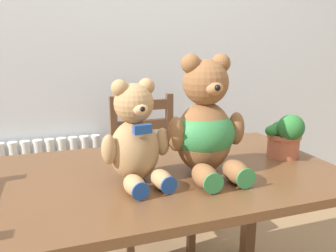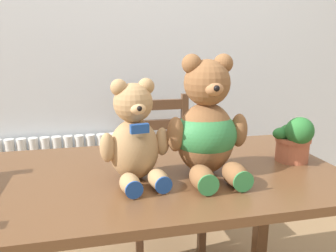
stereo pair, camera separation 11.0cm
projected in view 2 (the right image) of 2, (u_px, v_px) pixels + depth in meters
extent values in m
cube|color=silver|center=(127.00, 22.00, 2.07)|extent=(8.00, 0.04, 2.60)
cylinder|color=silver|center=(2.00, 185.00, 2.06)|extent=(0.06, 0.06, 0.59)
cylinder|color=silver|center=(14.00, 184.00, 2.08)|extent=(0.06, 0.06, 0.59)
cylinder|color=silver|center=(26.00, 183.00, 2.09)|extent=(0.06, 0.06, 0.59)
cylinder|color=silver|center=(37.00, 182.00, 2.11)|extent=(0.06, 0.06, 0.59)
cylinder|color=silver|center=(49.00, 181.00, 2.12)|extent=(0.06, 0.06, 0.59)
cylinder|color=silver|center=(60.00, 180.00, 2.14)|extent=(0.06, 0.06, 0.59)
cylinder|color=silver|center=(71.00, 179.00, 2.15)|extent=(0.06, 0.06, 0.59)
cylinder|color=silver|center=(82.00, 179.00, 2.17)|extent=(0.06, 0.06, 0.59)
cylinder|color=silver|center=(93.00, 178.00, 2.18)|extent=(0.06, 0.06, 0.59)
cylinder|color=silver|center=(103.00, 177.00, 2.20)|extent=(0.06, 0.06, 0.59)
cylinder|color=silver|center=(114.00, 176.00, 2.21)|extent=(0.06, 0.06, 0.59)
cube|color=silver|center=(63.00, 219.00, 2.20)|extent=(0.77, 0.10, 0.04)
cube|color=brown|center=(162.00, 175.00, 1.18)|extent=(1.30, 0.74, 0.03)
cube|color=brown|center=(15.00, 235.00, 1.44)|extent=(0.06, 0.06, 0.68)
cube|color=brown|center=(262.00, 206.00, 1.70)|extent=(0.06, 0.06, 0.68)
cube|color=brown|center=(164.00, 173.00, 1.89)|extent=(0.39, 0.42, 0.03)
cube|color=brown|center=(202.00, 221.00, 1.80)|extent=(0.04, 0.04, 0.42)
cube|color=brown|center=(139.00, 229.00, 1.72)|extent=(0.04, 0.04, 0.42)
cube|color=brown|center=(184.00, 160.00, 2.11)|extent=(0.04, 0.04, 0.87)
cube|color=brown|center=(130.00, 165.00, 2.03)|extent=(0.04, 0.04, 0.87)
cube|color=brown|center=(157.00, 105.00, 1.98)|extent=(0.31, 0.03, 0.06)
cube|color=brown|center=(157.00, 125.00, 2.01)|extent=(0.31, 0.03, 0.06)
ellipsoid|color=tan|center=(134.00, 149.00, 1.10)|extent=(0.19, 0.17, 0.21)
sphere|color=tan|center=(133.00, 103.00, 1.06)|extent=(0.13, 0.13, 0.13)
sphere|color=tan|center=(146.00, 86.00, 1.06)|extent=(0.05, 0.05, 0.05)
sphere|color=tan|center=(119.00, 87.00, 1.03)|extent=(0.05, 0.05, 0.05)
ellipsoid|color=#E5B279|center=(137.00, 108.00, 1.02)|extent=(0.06, 0.06, 0.04)
sphere|color=black|center=(139.00, 109.00, 1.00)|extent=(0.02, 0.02, 0.02)
ellipsoid|color=tan|center=(162.00, 141.00, 1.11)|extent=(0.06, 0.06, 0.10)
ellipsoid|color=tan|center=(107.00, 148.00, 1.04)|extent=(0.06, 0.06, 0.10)
ellipsoid|color=tan|center=(158.00, 179.00, 1.03)|extent=(0.08, 0.11, 0.06)
cylinder|color=#1E4793|center=(164.00, 185.00, 0.99)|extent=(0.05, 0.01, 0.05)
ellipsoid|color=tan|center=(130.00, 184.00, 1.00)|extent=(0.08, 0.11, 0.06)
cylinder|color=#1E4793|center=(134.00, 190.00, 0.95)|extent=(0.05, 0.01, 0.05)
cube|color=#1E4793|center=(140.00, 129.00, 1.01)|extent=(0.06, 0.03, 0.03)
ellipsoid|color=brown|center=(206.00, 138.00, 1.14)|extent=(0.21, 0.18, 0.25)
sphere|color=brown|center=(207.00, 83.00, 1.10)|extent=(0.16, 0.16, 0.16)
sphere|color=brown|center=(223.00, 64.00, 1.10)|extent=(0.07, 0.07, 0.07)
sphere|color=brown|center=(192.00, 64.00, 1.07)|extent=(0.07, 0.07, 0.07)
ellipsoid|color=#B2794C|center=(213.00, 89.00, 1.04)|extent=(0.07, 0.06, 0.05)
sphere|color=black|center=(217.00, 88.00, 1.02)|extent=(0.02, 0.02, 0.02)
ellipsoid|color=brown|center=(239.00, 130.00, 1.14)|extent=(0.06, 0.06, 0.12)
ellipsoid|color=brown|center=(175.00, 134.00, 1.09)|extent=(0.06, 0.06, 0.12)
ellipsoid|color=brown|center=(235.00, 174.00, 1.05)|extent=(0.08, 0.13, 0.08)
cylinder|color=#337F42|center=(244.00, 182.00, 1.00)|extent=(0.07, 0.01, 0.07)
ellipsoid|color=brown|center=(202.00, 178.00, 1.03)|extent=(0.08, 0.13, 0.08)
cylinder|color=#337F42|center=(209.00, 185.00, 0.97)|extent=(0.07, 0.01, 0.07)
ellipsoid|color=#337F42|center=(206.00, 135.00, 1.14)|extent=(0.22, 0.19, 0.18)
cylinder|color=#B25B3D|center=(292.00, 149.00, 1.28)|extent=(0.12, 0.12, 0.10)
cylinder|color=#B25B3D|center=(293.00, 139.00, 1.27)|extent=(0.13, 0.13, 0.02)
ellipsoid|color=#286B2D|center=(303.00, 129.00, 1.28)|extent=(0.07, 0.07, 0.06)
ellipsoid|color=#286B2D|center=(292.00, 131.00, 1.29)|extent=(0.09, 0.08, 0.06)
ellipsoid|color=#286B2D|center=(282.00, 133.00, 1.26)|extent=(0.07, 0.05, 0.05)
ellipsoid|color=#286B2D|center=(300.00, 131.00, 1.23)|extent=(0.11, 0.10, 0.11)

